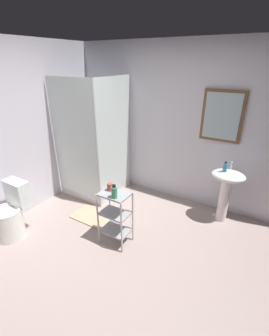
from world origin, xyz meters
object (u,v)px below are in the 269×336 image
object	(u,v)px
bath_mat	(92,216)
rinse_cup	(110,187)
pedestal_sink	(226,186)
hand_soap_bottle	(225,167)
body_wash_bottle_green	(114,192)
storage_cart	(115,214)
shower_stall	(96,169)
toilet	(11,215)

from	to	relation	value
bath_mat	rinse_cup	bearing A→B (deg)	-21.75
pedestal_sink	hand_soap_bottle	distance (m)	0.30
body_wash_bottle_green	bath_mat	distance (m)	1.10
storage_cart	bath_mat	bearing A→B (deg)	158.39
body_wash_bottle_green	rinse_cup	world-z (taller)	body_wash_bottle_green
shower_stall	body_wash_bottle_green	world-z (taller)	shower_stall
pedestal_sink	bath_mat	world-z (taller)	pedestal_sink
shower_stall	storage_cart	xyz separation A→B (m)	(1.03, -0.89, -0.03)
storage_cart	body_wash_bottle_green	bearing A→B (deg)	-53.83
toilet	bath_mat	world-z (taller)	toilet
body_wash_bottle_green	pedestal_sink	bearing A→B (deg)	50.85
shower_stall	rinse_cup	world-z (taller)	shower_stall
shower_stall	rinse_cup	bearing A→B (deg)	-42.33
shower_stall	pedestal_sink	bearing A→B (deg)	8.34
storage_cart	hand_soap_bottle	size ratio (longest dim) A/B	5.13
hand_soap_bottle	rinse_cup	xyz separation A→B (m)	(-1.13, -1.14, -0.09)
body_wash_bottle_green	rinse_cup	xyz separation A→B (m)	(-0.15, 0.11, -0.03)
shower_stall	bath_mat	size ratio (longest dim) A/B	3.33
toilet	bath_mat	bearing A→B (deg)	51.81
body_wash_bottle_green	bath_mat	size ratio (longest dim) A/B	0.29
rinse_cup	bath_mat	world-z (taller)	rinse_cup
shower_stall	pedestal_sink	world-z (taller)	shower_stall
toilet	bath_mat	size ratio (longest dim) A/B	1.27
pedestal_sink	shower_stall	bearing A→B (deg)	-171.66
pedestal_sink	toilet	size ratio (longest dim) A/B	1.07
toilet	body_wash_bottle_green	xyz separation A→B (m)	(1.35, 0.53, 0.50)
bath_mat	toilet	bearing A→B (deg)	-128.19
shower_stall	toilet	bearing A→B (deg)	-100.06
hand_soap_bottle	rinse_cup	bearing A→B (deg)	-134.80
storage_cart	hand_soap_bottle	world-z (taller)	hand_soap_bottle
shower_stall	body_wash_bottle_green	distance (m)	1.49
hand_soap_bottle	bath_mat	distance (m)	2.09
shower_stall	storage_cart	world-z (taller)	shower_stall
pedestal_sink	hand_soap_bottle	size ratio (longest dim) A/B	5.61
rinse_cup	bath_mat	size ratio (longest dim) A/B	0.16
body_wash_bottle_green	hand_soap_bottle	bearing A→B (deg)	51.83
storage_cart	body_wash_bottle_green	xyz separation A→B (m)	(0.06, -0.08, 0.38)
bath_mat	storage_cart	bearing A→B (deg)	-21.61
pedestal_sink	rinse_cup	world-z (taller)	rinse_cup
pedestal_sink	storage_cart	distance (m)	1.63
pedestal_sink	rinse_cup	xyz separation A→B (m)	(-1.19, -1.16, 0.21)
toilet	rinse_cup	bearing A→B (deg)	27.96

